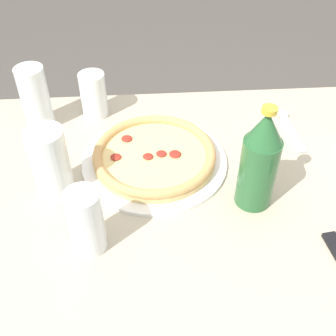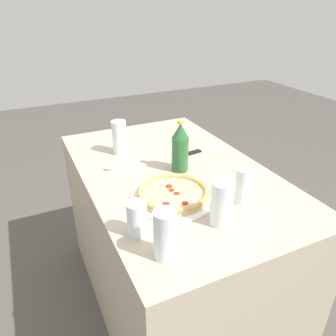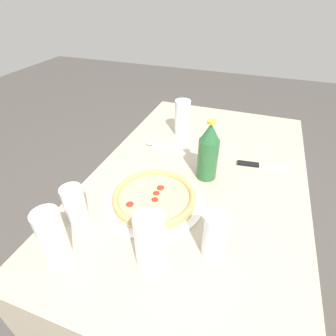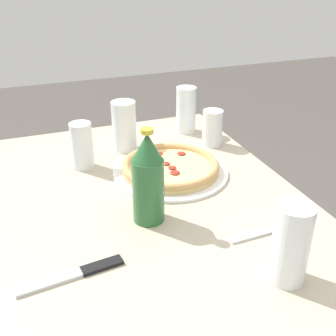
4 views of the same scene
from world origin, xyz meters
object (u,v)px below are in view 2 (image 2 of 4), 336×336
at_px(pizza_pepperoni, 173,194).
at_px(glass_orange_juice, 243,187).
at_px(glass_red_wine, 165,237).
at_px(knife, 202,150).
at_px(glass_lemonade, 222,204).
at_px(glass_cola, 120,139).
at_px(spoon, 117,166).
at_px(glass_iced_tea, 137,220).
at_px(beer_bottle, 180,148).

bearing_deg(pizza_pepperoni, glass_orange_juice, 59.91).
distance_m(glass_red_wine, knife, 0.75).
relative_size(glass_lemonade, knife, 0.74).
bearing_deg(knife, glass_red_wine, -38.63).
height_order(glass_cola, knife, glass_cola).
bearing_deg(glass_lemonade, glass_cola, -169.40).
height_order(glass_orange_juice, spoon, glass_orange_juice).
xyz_separation_m(pizza_pepperoni, glass_orange_juice, (0.12, 0.21, 0.04)).
relative_size(glass_red_wine, glass_iced_tea, 1.36).
bearing_deg(glass_cola, spoon, -23.10).
bearing_deg(beer_bottle, glass_lemonade, -7.57).
height_order(glass_red_wine, glass_orange_juice, glass_red_wine).
xyz_separation_m(pizza_pepperoni, glass_lemonade, (0.20, 0.07, 0.05)).
bearing_deg(glass_orange_juice, glass_iced_tea, -88.13).
bearing_deg(glass_red_wine, beer_bottle, 148.31).
height_order(glass_red_wine, spoon, glass_red_wine).
height_order(glass_red_wine, glass_lemonade, glass_red_wine).
distance_m(glass_iced_tea, knife, 0.68).
bearing_deg(glass_red_wine, glass_lemonade, 105.96).
height_order(glass_cola, beer_bottle, beer_bottle).
height_order(glass_cola, spoon, glass_cola).
distance_m(glass_cola, glass_lemonade, 0.68).
bearing_deg(glass_cola, knife, 68.29).
bearing_deg(glass_iced_tea, spoon, 170.11).
bearing_deg(spoon, knife, 89.01).
xyz_separation_m(beer_bottle, knife, (-0.13, 0.19, -0.10)).
distance_m(glass_orange_juice, knife, 0.46).
height_order(glass_iced_tea, knife, glass_iced_tea).
relative_size(beer_bottle, spoon, 1.34).
xyz_separation_m(glass_orange_juice, beer_bottle, (-0.31, -0.09, 0.04)).
bearing_deg(glass_iced_tea, knife, 132.24).
xyz_separation_m(beer_bottle, spoon, (-0.14, -0.24, -0.10)).
height_order(pizza_pepperoni, glass_iced_tea, glass_iced_tea).
distance_m(glass_iced_tea, glass_lemonade, 0.27).
bearing_deg(knife, glass_cola, -111.71).
bearing_deg(spoon, glass_red_wine, -4.44).
height_order(glass_cola, glass_red_wine, glass_cola).
bearing_deg(pizza_pepperoni, beer_bottle, 146.60).
bearing_deg(beer_bottle, pizza_pepperoni, -33.40).
relative_size(glass_red_wine, spoon, 0.93).
height_order(glass_lemonade, knife, glass_lemonade).
bearing_deg(glass_iced_tea, glass_orange_juice, 91.87).
height_order(glass_cola, glass_lemonade, glass_cola).
bearing_deg(glass_iced_tea, beer_bottle, 135.91).
distance_m(glass_cola, beer_bottle, 0.33).
bearing_deg(spoon, beer_bottle, 59.55).
distance_m(glass_iced_tea, spoon, 0.47).
xyz_separation_m(glass_iced_tea, spoon, (-0.46, 0.08, -0.05)).
relative_size(glass_orange_juice, beer_bottle, 0.59).
relative_size(glass_iced_tea, glass_orange_juice, 0.85).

